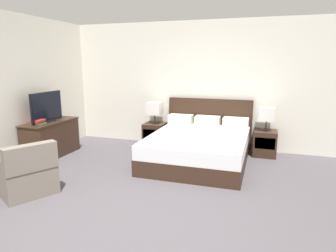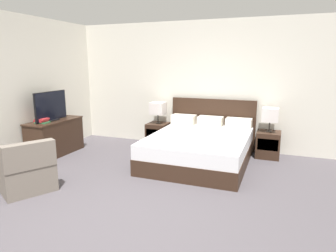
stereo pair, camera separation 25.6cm
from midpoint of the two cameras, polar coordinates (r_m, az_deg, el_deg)
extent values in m
plane|color=#4C474C|center=(3.73, -9.79, -17.44)|extent=(10.36, 10.36, 0.00)
cube|color=silver|center=(6.54, 4.22, 7.77)|extent=(6.82, 0.06, 2.69)
cube|color=silver|center=(6.16, -27.86, 6.16)|extent=(0.06, 5.25, 2.69)
cube|color=#332116|center=(5.58, 4.41, -5.59)|extent=(1.72, 2.09, 0.28)
cube|color=silver|center=(5.50, 4.46, -2.98)|extent=(1.71, 2.07, 0.24)
cube|color=#332116|center=(6.49, 6.72, 0.48)|extent=(1.79, 0.05, 1.07)
cube|color=beige|center=(6.42, 1.32, 1.26)|extent=(0.51, 0.28, 0.20)
cube|color=beige|center=(6.28, 6.38, 0.94)|extent=(0.51, 0.28, 0.20)
cube|color=beige|center=(6.20, 11.63, 0.61)|extent=(0.51, 0.28, 0.20)
cube|color=#332116|center=(6.66, -3.62, -1.63)|extent=(0.44, 0.46, 0.51)
cube|color=black|center=(6.45, -4.37, -1.64)|extent=(0.38, 0.01, 0.22)
cube|color=#332116|center=(6.22, 16.85, -3.14)|extent=(0.44, 0.46, 0.51)
cube|color=black|center=(5.98, 16.82, -3.22)|extent=(0.38, 0.01, 0.22)
cylinder|color=#332D28|center=(6.61, -3.65, 0.58)|extent=(0.11, 0.11, 0.02)
cylinder|color=#332D28|center=(6.59, -3.66, 1.47)|extent=(0.02, 0.02, 0.19)
cube|color=silver|center=(6.55, -3.69, 3.39)|extent=(0.30, 0.30, 0.26)
cylinder|color=#332D28|center=(6.15, 16.99, -0.78)|extent=(0.11, 0.11, 0.02)
cylinder|color=#332D28|center=(6.13, 17.05, 0.17)|extent=(0.02, 0.02, 0.19)
cube|color=silver|center=(6.09, 17.18, 2.23)|extent=(0.30, 0.30, 0.26)
cube|color=#332116|center=(6.40, -22.44, -2.22)|extent=(0.49, 1.15, 0.70)
cube|color=#382419|center=(6.33, -22.68, 0.75)|extent=(0.51, 1.19, 0.02)
cube|color=black|center=(6.29, -23.03, 0.85)|extent=(0.18, 0.26, 0.02)
cube|color=black|center=(6.24, -23.24, 3.39)|extent=(0.04, 0.82, 0.57)
cube|color=black|center=(6.23, -23.10, 3.38)|extent=(0.01, 0.80, 0.54)
cube|color=#2D7042|center=(6.09, -24.56, 0.41)|extent=(0.25, 0.20, 0.02)
cube|color=#B7282D|center=(6.10, -24.78, 0.69)|extent=(0.21, 0.20, 0.03)
cube|color=#B7282D|center=(6.08, -24.62, 0.97)|extent=(0.22, 0.22, 0.03)
cube|color=#70665B|center=(4.82, -26.78, -9.01)|extent=(0.92, 0.92, 0.40)
cube|color=#70665B|center=(4.45, -26.23, -5.46)|extent=(0.47, 0.67, 0.36)
cube|color=#70665B|center=(4.67, -30.59, -6.31)|extent=(0.59, 0.38, 0.18)
cube|color=#70665B|center=(4.81, -23.75, -5.11)|extent=(0.59, 0.38, 0.18)
camera|label=1|loc=(0.13, -91.42, -0.30)|focal=32.00mm
camera|label=2|loc=(0.13, 88.58, 0.30)|focal=32.00mm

